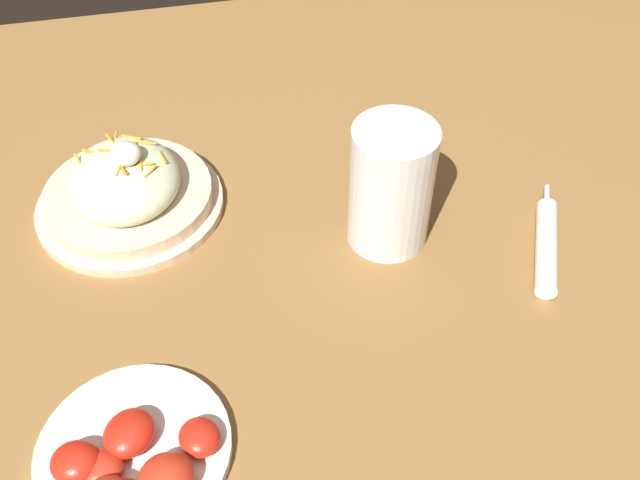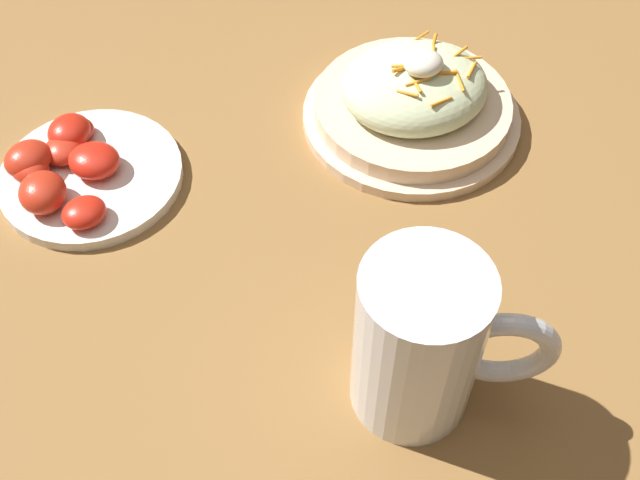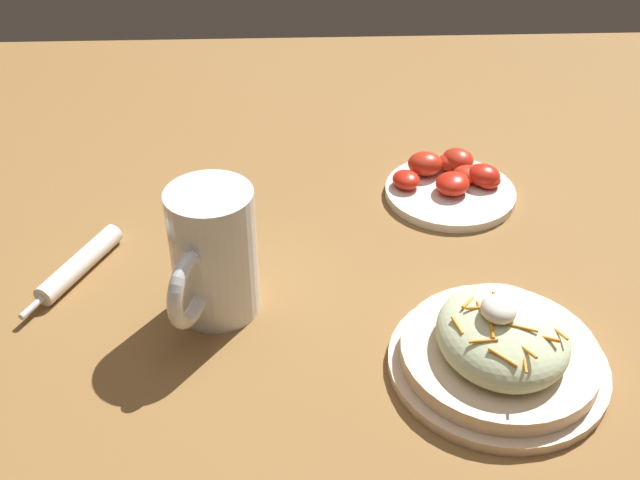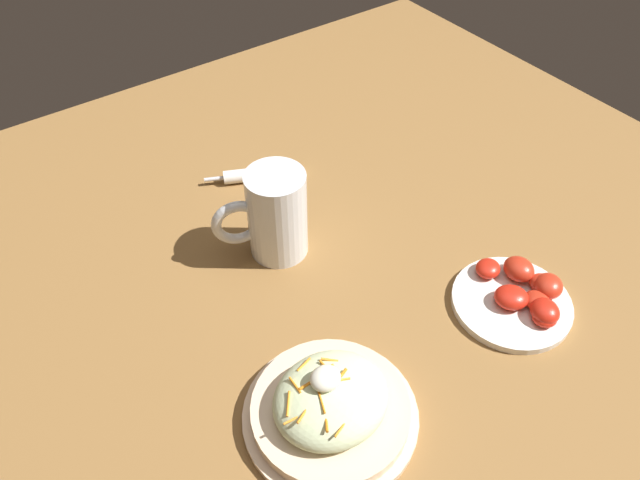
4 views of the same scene
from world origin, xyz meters
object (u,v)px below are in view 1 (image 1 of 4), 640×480
napkin_roll (546,245)px  tomato_plate (130,458)px  salad_plate (127,190)px  beer_mug (390,191)px

napkin_roll → tomato_plate: (0.17, -0.48, 0.00)m
salad_plate → tomato_plate: size_ratio=1.27×
salad_plate → napkin_roll: salad_plate is taller
beer_mug → tomato_plate: size_ratio=0.86×
beer_mug → napkin_roll: bearing=67.2°
beer_mug → tomato_plate: beer_mug is taller
tomato_plate → napkin_roll: bearing=108.9°
salad_plate → beer_mug: (0.11, 0.30, 0.04)m
salad_plate → napkin_roll: size_ratio=1.38×
beer_mug → napkin_roll: size_ratio=0.93×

